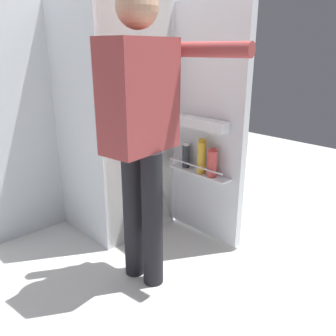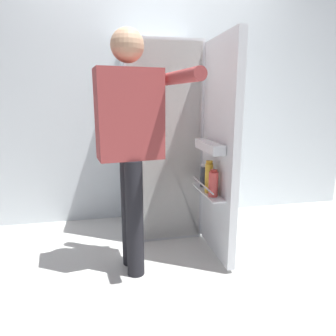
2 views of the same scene
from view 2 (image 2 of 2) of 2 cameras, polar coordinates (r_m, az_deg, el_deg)
The scene contains 4 objects.
ground_plane at distance 2.51m, azimuth 0.74°, elevation -15.94°, with size 6.97×6.97×0.00m, color silver.
kitchen_wall at distance 3.09m, azimuth -2.93°, elevation 14.19°, with size 4.40×0.10×2.56m, color silver.
refrigerator at distance 2.72m, azimuth -0.86°, elevation 4.99°, with size 0.70×1.23×1.67m.
person at distance 2.02m, azimuth -6.97°, elevation 6.44°, with size 0.61×0.69×1.64m.
Camera 2 is at (-0.47, -2.14, 1.21)m, focal length 32.16 mm.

